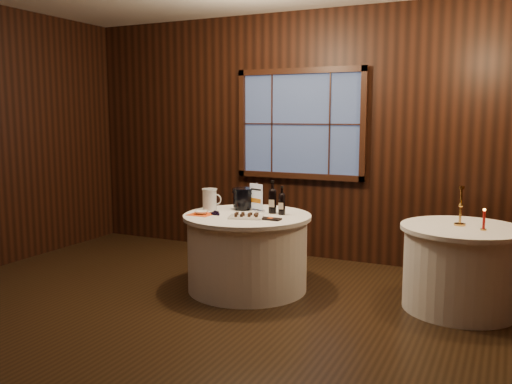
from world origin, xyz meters
The scene contains 16 objects.
ground centered at (0.00, 0.00, 0.00)m, with size 6.00×6.00×0.00m, color black.
back_wall centered at (0.00, 2.48, 1.54)m, with size 6.00×0.10×3.00m.
main_table centered at (0.00, 1.00, 0.39)m, with size 1.28×1.28×0.77m.
side_table centered at (2.00, 1.30, 0.39)m, with size 1.08×1.08×0.77m.
sign_stand centered at (0.01, 1.21, 0.87)m, with size 0.18×0.14×0.30m.
port_bottle_left centered at (0.20, 1.17, 0.91)m, with size 0.08×0.09×0.33m.
port_bottle_right centered at (0.32, 1.14, 0.90)m, with size 0.07×0.07×0.29m.
ice_bucket centered at (-0.17, 1.24, 0.89)m, with size 0.22×0.22×0.23m.
chocolate_plate centered at (0.07, 0.83, 0.79)m, with size 0.38×0.31×0.05m.
chocolate_box centered at (0.32, 0.85, 0.78)m, with size 0.20×0.10×0.02m, color black.
grape_bunch centered at (-0.27, 0.86, 0.79)m, with size 0.17×0.11×0.04m.
glass_pitcher centered at (-0.46, 1.05, 0.89)m, with size 0.21×0.16×0.23m.
orange_napkin centered at (-0.42, 0.81, 0.77)m, with size 0.23×0.23×0.00m, color #F04F14.
cracker_bowl centered at (-0.42, 0.81, 0.79)m, with size 0.14×0.14×0.03m, color white.
brass_candlestick centered at (1.97, 1.33, 0.90)m, with size 0.10×0.10×0.36m.
red_candle centered at (2.18, 1.20, 0.85)m, with size 0.05×0.05×0.19m.
Camera 1 is at (2.37, -3.77, 1.75)m, focal length 38.00 mm.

